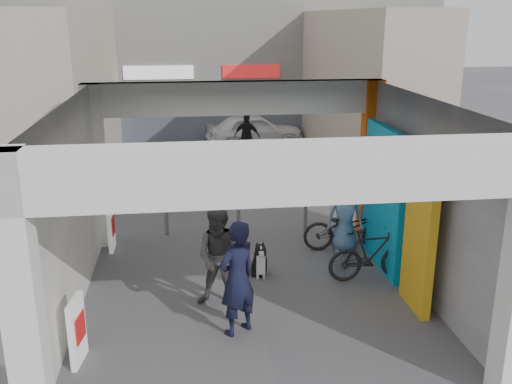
{
  "coord_description": "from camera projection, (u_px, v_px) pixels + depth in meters",
  "views": [
    {
      "loc": [
        -1.12,
        -10.02,
        4.79
      ],
      "look_at": [
        0.28,
        1.0,
        1.37
      ],
      "focal_mm": 40.0,
      "sensor_mm": 36.0,
      "label": 1
    }
  ],
  "objects": [
    {
      "name": "ground",
      "position": [
        248.0,
        275.0,
        11.04
      ],
      "size": [
        90.0,
        90.0,
        0.0
      ],
      "primitive_type": "plane",
      "color": "#55555A",
      "rests_on": "ground"
    },
    {
      "name": "arcade_canopy",
      "position": [
        285.0,
        170.0,
        9.65
      ],
      "size": [
        6.4,
        6.45,
        6.4
      ],
      "color": "silver",
      "rests_on": "ground"
    },
    {
      "name": "far_building",
      "position": [
        209.0,
        37.0,
        23.13
      ],
      "size": [
        18.0,
        4.08,
        8.0
      ],
      "color": "silver",
      "rests_on": "ground"
    },
    {
      "name": "plaza_bldg_left",
      "position": [
        68.0,
        98.0,
        16.87
      ],
      "size": [
        2.0,
        9.0,
        5.0
      ],
      "primitive_type": "cube",
      "color": "#A19485",
      "rests_on": "ground"
    },
    {
      "name": "plaza_bldg_right",
      "position": [
        362.0,
        93.0,
        17.96
      ],
      "size": [
        2.0,
        9.0,
        5.0
      ],
      "primitive_type": "cube",
      "color": "#A19485",
      "rests_on": "ground"
    },
    {
      "name": "bollard_left",
      "position": [
        166.0,
        217.0,
        13.01
      ],
      "size": [
        0.09,
        0.09,
        0.83
      ],
      "primitive_type": "cylinder",
      "color": "#989BA1",
      "rests_on": "ground"
    },
    {
      "name": "bollard_center",
      "position": [
        238.0,
        215.0,
        13.1
      ],
      "size": [
        0.09,
        0.09,
        0.87
      ],
      "primitive_type": "cylinder",
      "color": "#989BA1",
      "rests_on": "ground"
    },
    {
      "name": "bollard_right",
      "position": [
        306.0,
        209.0,
        13.32
      ],
      "size": [
        0.09,
        0.09,
        0.99
      ],
      "primitive_type": "cylinder",
      "color": "#989BA1",
      "rests_on": "ground"
    },
    {
      "name": "advert_board_near",
      "position": [
        77.0,
        330.0,
        8.14
      ],
      "size": [
        0.17,
        0.56,
        1.0
      ],
      "rotation": [
        0.0,
        0.0,
        -0.15
      ],
      "color": "silver",
      "rests_on": "ground"
    },
    {
      "name": "advert_board_far",
      "position": [
        111.0,
        227.0,
        12.14
      ],
      "size": [
        0.1,
        0.55,
        1.0
      ],
      "rotation": [
        0.0,
        0.0,
        -0.01
      ],
      "color": "silver",
      "rests_on": "ground"
    },
    {
      "name": "cafe_set",
      "position": [
        185.0,
        189.0,
        15.51
      ],
      "size": [
        1.48,
        1.19,
        0.89
      ],
      "rotation": [
        0.0,
        0.0,
        -0.14
      ],
      "color": "#A2A2A7",
      "rests_on": "ground"
    },
    {
      "name": "produce_stand",
      "position": [
        165.0,
        184.0,
        16.03
      ],
      "size": [
        1.08,
        0.58,
        0.71
      ],
      "rotation": [
        0.0,
        0.0,
        0.04
      ],
      "color": "black",
      "rests_on": "ground"
    },
    {
      "name": "crate_stack",
      "position": [
        236.0,
        166.0,
        17.95
      ],
      "size": [
        0.46,
        0.36,
        0.56
      ],
      "rotation": [
        0.0,
        0.0,
        -0.02
      ],
      "color": "#195217",
      "rests_on": "ground"
    },
    {
      "name": "border_collie",
      "position": [
        260.0,
        262.0,
        10.94
      ],
      "size": [
        0.27,
        0.52,
        0.72
      ],
      "rotation": [
        0.0,
        0.0,
        -0.27
      ],
      "color": "black",
      "rests_on": "ground"
    },
    {
      "name": "man_with_dog",
      "position": [
        237.0,
        278.0,
        8.79
      ],
      "size": [
        0.81,
        0.76,
        1.86
      ],
      "primitive_type": "imported",
      "rotation": [
        0.0,
        0.0,
        3.76
      ],
      "color": "black",
      "rests_on": "ground"
    },
    {
      "name": "man_back_turned",
      "position": [
        221.0,
        257.0,
        9.66
      ],
      "size": [
        1.01,
        0.87,
        1.78
      ],
      "primitive_type": "imported",
      "rotation": [
        0.0,
        0.0,
        -0.25
      ],
      "color": "#424245",
      "rests_on": "ground"
    },
    {
      "name": "man_elderly",
      "position": [
        345.0,
        216.0,
        12.0
      ],
      "size": [
        0.84,
        0.63,
        1.54
      ],
      "primitive_type": "imported",
      "rotation": [
        0.0,
        0.0,
        -0.2
      ],
      "color": "#5579A5",
      "rests_on": "ground"
    },
    {
      "name": "man_crates",
      "position": [
        247.0,
        136.0,
        19.93
      ],
      "size": [
        1.01,
        0.73,
        1.59
      ],
      "primitive_type": "imported",
      "rotation": [
        0.0,
        0.0,
        2.74
      ],
      "color": "black",
      "rests_on": "ground"
    },
    {
      "name": "bicycle_front",
      "position": [
        348.0,
        228.0,
        12.11
      ],
      "size": [
        1.94,
        0.83,
        0.99
      ],
      "primitive_type": "imported",
      "rotation": [
        0.0,
        0.0,
        1.48
      ],
      "color": "black",
      "rests_on": "ground"
    },
    {
      "name": "bicycle_rear",
      "position": [
        372.0,
        254.0,
        10.73
      ],
      "size": [
        1.73,
        0.59,
        1.02
      ],
      "primitive_type": "imported",
      "rotation": [
        0.0,
        0.0,
        1.63
      ],
      "color": "black",
      "rests_on": "ground"
    },
    {
      "name": "white_van",
      "position": [
        254.0,
        130.0,
        21.95
      ],
      "size": [
        3.87,
        2.02,
        1.26
      ],
      "primitive_type": "imported",
      "rotation": [
        0.0,
        0.0,
        1.72
      ],
      "color": "white",
      "rests_on": "ground"
    }
  ]
}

